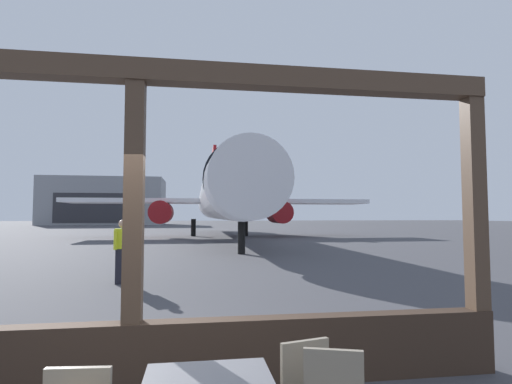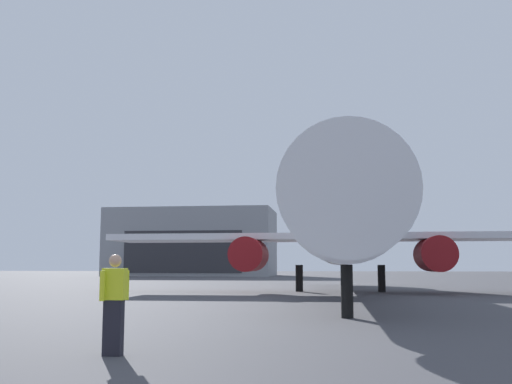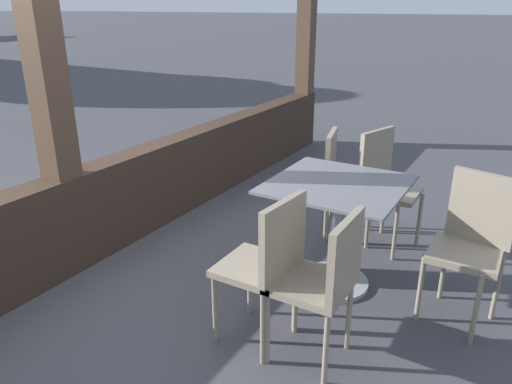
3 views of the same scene
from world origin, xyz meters
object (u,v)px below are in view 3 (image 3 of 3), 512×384
at_px(cafe_chair_window_left, 473,236).
at_px(cafe_chair_side_extra, 268,259).
at_px(dining_table, 335,223).
at_px(cafe_chair_window_right, 384,179).
at_px(cafe_chair_aisle_right, 342,175).
at_px(cafe_chair_aisle_left, 325,276).

distance_m(cafe_chair_window_left, cafe_chair_side_extra, 1.28).
bearing_deg(cafe_chair_window_left, cafe_chair_side_extra, 132.82).
bearing_deg(cafe_chair_window_left, dining_table, 95.54).
bearing_deg(cafe_chair_side_extra, cafe_chair_window_left, -47.18).
relative_size(cafe_chair_window_right, cafe_chair_aisle_right, 1.05).
distance_m(cafe_chair_window_right, cafe_chair_side_extra, 1.60).
height_order(cafe_chair_window_right, cafe_chair_aisle_left, cafe_chair_window_right).
xyz_separation_m(cafe_chair_window_right, cafe_chair_aisle_left, (-1.58, -0.16, -0.02)).
bearing_deg(dining_table, cafe_chair_aisle_left, -162.11).
distance_m(cafe_chair_window_left, cafe_chair_window_right, 1.05).
bearing_deg(cafe_chair_aisle_right, dining_table, -161.80).
distance_m(dining_table, cafe_chair_window_left, 0.86).
distance_m(dining_table, cafe_chair_aisle_left, 0.82).
height_order(cafe_chair_aisle_left, cafe_chair_side_extra, cafe_chair_side_extra).
xyz_separation_m(dining_table, cafe_chair_aisle_left, (-0.78, -0.25, 0.07)).
height_order(cafe_chair_window_left, cafe_chair_window_right, cafe_chair_window_right).
xyz_separation_m(cafe_chair_window_right, cafe_chair_aisle_right, (-0.05, 0.34, -0.01)).
relative_size(dining_table, cafe_chair_aisle_right, 0.95).
xyz_separation_m(cafe_chair_window_left, cafe_chair_aisle_right, (0.68, 1.10, -0.00)).
bearing_deg(cafe_chair_window_right, cafe_chair_aisle_right, 97.74).
bearing_deg(dining_table, cafe_chair_aisle_right, 18.20).
bearing_deg(cafe_chair_aisle_right, cafe_chair_side_extra, -174.06).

